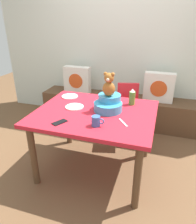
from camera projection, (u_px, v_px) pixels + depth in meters
The scene contains 15 objects.
ground_plane at pixel (95, 168), 2.54m from camera, with size 8.00×8.00×0.00m, color brown.
back_wall at pixel (126, 40), 3.32m from camera, with size 4.40×0.10×2.60m, color silver.
window_bench at pixel (119, 109), 3.53m from camera, with size 2.60×0.44×0.46m, color brown.
pillow_floral_left at pixel (77, 80), 3.53m from camera, with size 0.44×0.15×0.44m.
pillow_floral_right at pixel (159, 87), 3.16m from camera, with size 0.44×0.15×0.44m.
dining_table at pixel (95, 120), 2.27m from camera, with size 1.24×1.02×0.74m.
highchair at pixel (128, 104), 2.97m from camera, with size 0.40×0.50×0.79m.
infant_seat_teal at pixel (108, 104), 2.23m from camera, with size 0.30×0.33×0.16m.
teddy_bear at pixel (109, 85), 2.15m from camera, with size 0.13×0.12×0.25m.
ketchup_bottle at pixel (132, 97), 2.37m from camera, with size 0.07×0.07×0.18m.
coffee_mug at pixel (96, 121), 1.92m from camera, with size 0.12×0.08×0.09m.
dinner_plate_near at pixel (74, 107), 2.32m from camera, with size 0.20×0.20×0.01m, color white.
dinner_plate_far at pixel (70, 96), 2.62m from camera, with size 0.20×0.20×0.01m, color white.
cell_phone at pixel (60, 122), 1.99m from camera, with size 0.07×0.14×0.01m, color black.
table_fork at pixel (123, 122), 1.99m from camera, with size 0.02×0.17×0.01m, color silver.
Camera 1 is at (0.64, -1.92, 1.66)m, focal length 33.98 mm.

